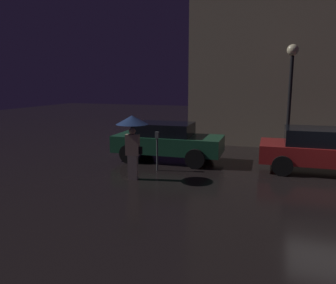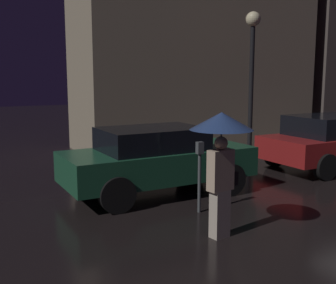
{
  "view_description": "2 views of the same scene",
  "coord_description": "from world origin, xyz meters",
  "px_view_note": "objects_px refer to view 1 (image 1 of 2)",
  "views": [
    {
      "loc": [
        -1.76,
        -10.24,
        2.93
      ],
      "look_at": [
        -5.22,
        0.08,
        0.94
      ],
      "focal_mm": 35.0,
      "sensor_mm": 36.0,
      "label": 1
    },
    {
      "loc": [
        -9.45,
        -6.63,
        2.51
      ],
      "look_at": [
        -6.02,
        0.05,
        1.32
      ],
      "focal_mm": 45.0,
      "sensor_mm": 36.0,
      "label": 2
    }
  ],
  "objects_px": {
    "street_lamp_near": "(291,77)",
    "parking_meter": "(157,147)",
    "parked_car_red": "(320,149)",
    "pedestrian_with_umbrella": "(132,130)",
    "parked_car_green": "(167,141)"
  },
  "relations": [
    {
      "from": "parked_car_red",
      "to": "street_lamp_near",
      "type": "xyz_separation_m",
      "value": [
        -0.99,
        2.28,
        2.37
      ]
    },
    {
      "from": "parked_car_red",
      "to": "parking_meter",
      "type": "distance_m",
      "value": 5.4
    },
    {
      "from": "street_lamp_near",
      "to": "parking_meter",
      "type": "bearing_deg",
      "value": -137.23
    },
    {
      "from": "parking_meter",
      "to": "street_lamp_near",
      "type": "xyz_separation_m",
      "value": [
        4.17,
        3.86,
        2.31
      ]
    },
    {
      "from": "pedestrian_with_umbrella",
      "to": "street_lamp_near",
      "type": "xyz_separation_m",
      "value": [
        4.52,
        5.04,
        1.59
      ]
    },
    {
      "from": "pedestrian_with_umbrella",
      "to": "parked_car_green",
      "type": "bearing_deg",
      "value": 76.5
    },
    {
      "from": "pedestrian_with_umbrella",
      "to": "street_lamp_near",
      "type": "relative_size",
      "value": 0.45
    },
    {
      "from": "parked_car_red",
      "to": "pedestrian_with_umbrella",
      "type": "bearing_deg",
      "value": -154.45
    },
    {
      "from": "pedestrian_with_umbrella",
      "to": "parking_meter",
      "type": "height_order",
      "value": "pedestrian_with_umbrella"
    },
    {
      "from": "parked_car_red",
      "to": "parking_meter",
      "type": "xyz_separation_m",
      "value": [
        -5.16,
        -1.58,
        0.06
      ]
    },
    {
      "from": "parked_car_red",
      "to": "pedestrian_with_umbrella",
      "type": "relative_size",
      "value": 2.01
    },
    {
      "from": "parked_car_red",
      "to": "pedestrian_with_umbrella",
      "type": "xyz_separation_m",
      "value": [
        -5.51,
        -2.77,
        0.78
      ]
    },
    {
      "from": "parked_car_red",
      "to": "street_lamp_near",
      "type": "relative_size",
      "value": 0.9
    },
    {
      "from": "parked_car_green",
      "to": "parked_car_red",
      "type": "xyz_separation_m",
      "value": [
        5.31,
        0.1,
        -0.0
      ]
    },
    {
      "from": "parking_meter",
      "to": "pedestrian_with_umbrella",
      "type": "bearing_deg",
      "value": -106.38
    }
  ]
}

